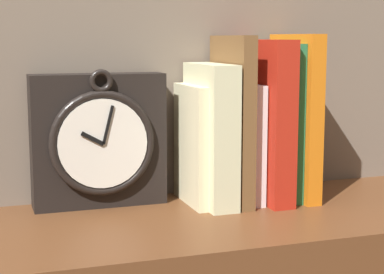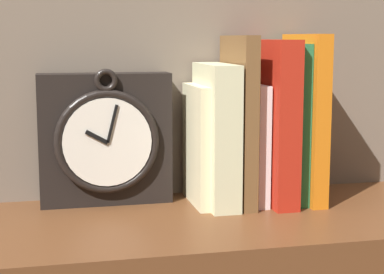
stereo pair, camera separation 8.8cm
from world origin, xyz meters
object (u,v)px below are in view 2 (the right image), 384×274
(book_slot0_cream, at_px, (196,145))
(book_slot3_white, at_px, (252,143))
(clock, at_px, (105,139))
(book_slot6_orange, at_px, (304,118))
(book_slot5_green, at_px, (289,122))
(book_slot2_brown, at_px, (238,120))
(book_slot1_cream, at_px, (216,135))
(book_slot4_red, at_px, (273,122))

(book_slot0_cream, relative_size, book_slot3_white, 1.00)
(clock, distance_m, book_slot6_orange, 0.31)
(clock, bearing_deg, book_slot5_green, -6.92)
(book_slot0_cream, relative_size, book_slot2_brown, 0.71)
(book_slot2_brown, bearing_deg, book_slot1_cream, -177.87)
(book_slot1_cream, distance_m, book_slot5_green, 0.12)
(clock, relative_size, book_slot0_cream, 1.14)
(book_slot1_cream, height_order, book_slot6_orange, book_slot6_orange)
(book_slot2_brown, relative_size, book_slot6_orange, 0.99)
(book_slot1_cream, distance_m, book_slot2_brown, 0.04)
(book_slot2_brown, xyz_separation_m, book_slot3_white, (0.02, 0.01, -0.04))
(book_slot6_orange, bearing_deg, book_slot0_cream, 176.66)
(book_slot2_brown, bearing_deg, clock, 169.09)
(book_slot3_white, distance_m, book_slot5_green, 0.06)
(book_slot6_orange, bearing_deg, clock, 172.49)
(clock, bearing_deg, book_slot1_cream, -13.63)
(book_slot2_brown, distance_m, book_slot4_red, 0.05)
(book_slot5_green, height_order, book_slot6_orange, book_slot6_orange)
(book_slot2_brown, distance_m, book_slot3_white, 0.04)
(book_slot3_white, height_order, book_slot5_green, book_slot5_green)
(book_slot1_cream, relative_size, book_slot3_white, 1.17)
(book_slot1_cream, bearing_deg, book_slot4_red, -2.12)
(clock, height_order, book_slot5_green, book_slot5_green)
(clock, height_order, book_slot2_brown, book_slot2_brown)
(clock, relative_size, book_slot4_red, 0.83)
(book_slot1_cream, relative_size, book_slot6_orange, 0.83)
(clock, xyz_separation_m, book_slot1_cream, (0.16, -0.04, 0.01))
(book_slot1_cream, bearing_deg, book_slot6_orange, -0.27)
(book_slot3_white, height_order, book_slot6_orange, book_slot6_orange)
(book_slot4_red, bearing_deg, book_slot5_green, 16.95)
(book_slot2_brown, xyz_separation_m, book_slot5_green, (0.08, 0.00, -0.01))
(clock, distance_m, book_slot4_red, 0.25)
(book_slot5_green, bearing_deg, book_slot1_cream, -177.41)
(book_slot0_cream, xyz_separation_m, book_slot6_orange, (0.17, -0.01, 0.04))
(book_slot4_red, height_order, book_slot5_green, book_slot4_red)
(book_slot2_brown, xyz_separation_m, book_slot4_red, (0.05, -0.00, -0.00))
(book_slot3_white, bearing_deg, book_slot6_orange, -6.25)
(book_slot0_cream, relative_size, book_slot1_cream, 0.85)
(clock, height_order, book_slot1_cream, book_slot1_cream)
(book_slot1_cream, xyz_separation_m, book_slot3_white, (0.06, 0.01, -0.02))
(book_slot0_cream, bearing_deg, clock, 167.31)
(book_slot2_brown, height_order, book_slot3_white, book_slot2_brown)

